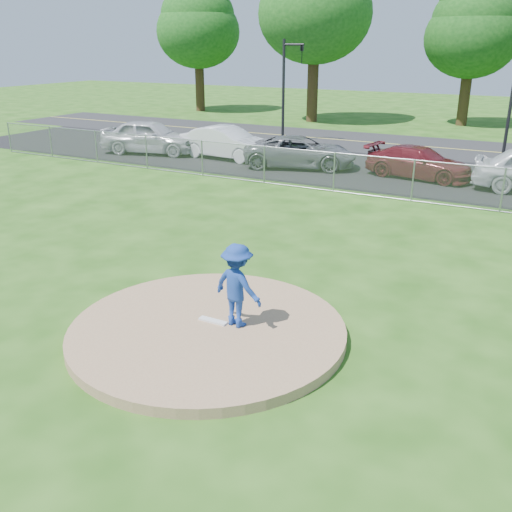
% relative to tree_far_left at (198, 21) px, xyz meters
% --- Properties ---
extents(ground, '(120.00, 120.00, 0.00)m').
position_rel_tree_far_left_xyz_m(ground, '(22.00, -23.00, -7.06)').
color(ground, '#1F4B10').
rests_on(ground, ground).
extents(pitchers_mound, '(5.40, 5.40, 0.20)m').
position_rel_tree_far_left_xyz_m(pitchers_mound, '(22.00, -33.00, -6.96)').
color(pitchers_mound, '#987453').
rests_on(pitchers_mound, ground).
extents(pitching_rubber, '(0.60, 0.15, 0.04)m').
position_rel_tree_far_left_xyz_m(pitching_rubber, '(22.00, -32.80, -6.84)').
color(pitching_rubber, white).
rests_on(pitching_rubber, pitchers_mound).
extents(chain_link_fence, '(40.00, 0.06, 1.50)m').
position_rel_tree_far_left_xyz_m(chain_link_fence, '(22.00, -21.00, -6.31)').
color(chain_link_fence, gray).
rests_on(chain_link_fence, ground).
extents(parking_lot, '(50.00, 8.00, 0.01)m').
position_rel_tree_far_left_xyz_m(parking_lot, '(22.00, -16.50, -7.05)').
color(parking_lot, black).
rests_on(parking_lot, ground).
extents(street, '(60.00, 7.00, 0.01)m').
position_rel_tree_far_left_xyz_m(street, '(22.00, -9.00, -7.06)').
color(street, '#242426').
rests_on(street, ground).
extents(tree_far_left, '(6.72, 6.72, 10.74)m').
position_rel_tree_far_left_xyz_m(tree_far_left, '(0.00, 0.00, 0.00)').
color(tree_far_left, '#332112').
rests_on(tree_far_left, ground).
extents(tree_center, '(6.16, 6.16, 9.84)m').
position_rel_tree_far_left_xyz_m(tree_center, '(21.00, 1.00, -0.59)').
color(tree_center, '#342412').
rests_on(tree_center, ground).
extents(traffic_signal_left, '(1.28, 0.20, 5.60)m').
position_rel_tree_far_left_xyz_m(traffic_signal_left, '(13.24, -11.00, -3.70)').
color(traffic_signal_left, black).
rests_on(traffic_signal_left, ground).
extents(pitcher, '(1.17, 0.81, 1.66)m').
position_rel_tree_far_left_xyz_m(pitcher, '(22.49, -32.66, -6.03)').
color(pitcher, navy).
rests_on(pitcher, pitchers_mound).
extents(traffic_cone, '(0.36, 0.36, 0.70)m').
position_rel_tree_far_left_xyz_m(traffic_cone, '(15.16, -17.67, -6.70)').
color(traffic_cone, '#DB4B0B').
rests_on(traffic_cone, parking_lot).
extents(parked_car_silver, '(5.36, 3.18, 1.71)m').
position_rel_tree_far_left_xyz_m(parked_car_silver, '(8.74, -17.86, -6.19)').
color(parked_car_silver, silver).
rests_on(parked_car_silver, parking_lot).
extents(parked_car_white, '(4.85, 2.09, 1.55)m').
position_rel_tree_far_left_xyz_m(parked_car_white, '(12.92, -17.19, -6.27)').
color(parked_car_white, white).
rests_on(parked_car_white, parking_lot).
extents(parked_car_gray, '(5.52, 3.72, 1.41)m').
position_rel_tree_far_left_xyz_m(parked_car_gray, '(16.99, -17.44, -6.35)').
color(parked_car_gray, slate).
rests_on(parked_car_gray, parking_lot).
extents(parked_car_darkred, '(4.73, 2.50, 1.31)m').
position_rel_tree_far_left_xyz_m(parked_car_darkred, '(22.30, -17.07, -6.40)').
color(parked_car_darkred, maroon).
rests_on(parked_car_darkred, parking_lot).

